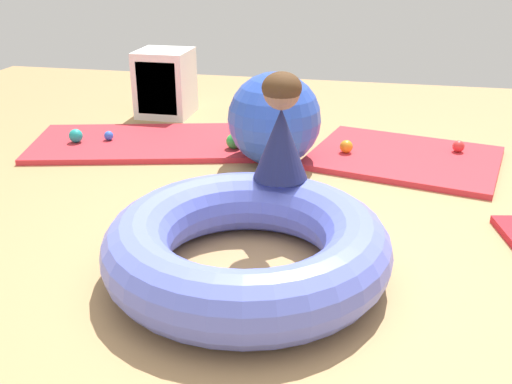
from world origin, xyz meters
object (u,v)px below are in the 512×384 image
Objects in this scene: play_ball_red at (459,146)px; storage_cube at (164,84)px; play_ball_teal at (76,136)px; play_ball_orange at (346,147)px; child_in_navy at (281,128)px; inflatable_cushion at (247,246)px; play_ball_yellow at (250,140)px; exercise_ball_large at (274,119)px; play_ball_green at (234,141)px; play_ball_blue at (109,136)px.

storage_cube reaches higher than play_ball_red.
play_ball_teal is 0.18× the size of storage_cube.
play_ball_orange is at bearing -166.79° from play_ball_red.
child_in_navy is at bearing -126.90° from play_ball_red.
storage_cube is at bearing 117.58° from inflatable_cushion.
play_ball_red is 0.15× the size of storage_cube.
play_ball_yellow is at bearing 178.59° from play_ball_orange.
play_ball_orange is at bearing 23.24° from exercise_ball_large.
play_ball_blue is at bearing -179.47° from play_ball_green.
inflatable_cushion is at bearing -120.69° from play_ball_red.
child_in_navy is 2.41m from storage_cube.
storage_cube is (-1.28, 2.46, 0.13)m from inflatable_cushion.
play_ball_yellow is at bearing 134.74° from exercise_ball_large.
play_ball_orange is 0.70m from play_ball_yellow.
play_ball_red is (1.04, 1.38, -0.48)m from child_in_navy.
play_ball_teal is 0.94× the size of play_ball_green.
play_ball_green is 0.17× the size of exercise_ball_large.
play_ball_orange is at bearing -25.68° from storage_cube.
play_ball_teal is at bearing 137.43° from inflatable_cushion.
play_ball_green is at bearing -170.74° from play_ball_red.
inflatable_cushion is 2.31× the size of storage_cube.
play_ball_yellow reaches higher than play_ball_red.
storage_cube is (0.13, 0.86, 0.21)m from play_ball_blue.
child_in_navy is at bearing -36.95° from play_ball_blue.
play_ball_teal reaches higher than play_ball_blue.
inflatable_cushion is 14.90× the size of play_ball_yellow.
play_ball_yellow is 1.21m from storage_cube.
play_ball_red is 1.48m from play_ball_yellow.
play_ball_green is (-1.57, -0.26, 0.01)m from play_ball_red.
play_ball_orange is 0.57m from exercise_ball_large.
inflatable_cushion is 15.73× the size of play_ball_red.
play_ball_teal reaches higher than play_ball_red.
child_in_navy reaches higher than exercise_ball_large.
storage_cube reaches higher than play_ball_blue.
play_ball_yellow is at bearing -39.60° from storage_cube.
exercise_ball_large is at bearing -5.47° from play_ball_blue.
child_in_navy reaches higher than play_ball_orange.
exercise_ball_large is (-1.25, -0.39, 0.23)m from play_ball_red.
storage_cube reaches higher than inflatable_cushion.
play_ball_orange is 0.90× the size of play_ball_teal.
inflatable_cushion is 14.27× the size of play_ball_orange.
play_ball_green is at bearing 5.26° from play_ball_teal.
inflatable_cushion reaches higher than play_ball_orange.
inflatable_cushion reaches higher than play_ball_red.
play_ball_teal is at bearing -174.71° from play_ball_orange.
play_ball_green is (-0.80, -0.07, 0.01)m from play_ball_orange.
play_ball_teal is 0.24m from play_ball_blue.
play_ball_yellow reaches higher than play_ball_blue.
storage_cube is (0.35, 0.96, 0.19)m from play_ball_teal.
play_ball_orange is (0.33, 1.68, -0.07)m from inflatable_cushion.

